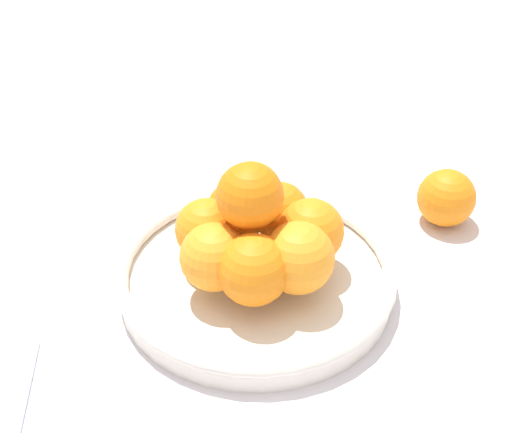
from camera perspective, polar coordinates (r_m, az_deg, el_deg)
The scene contains 4 objects.
ground_plane at distance 0.84m, azimuth 0.00°, elevation -5.74°, with size 4.00×4.00×0.00m, color silver.
fruit_bowl at distance 0.83m, azimuth 0.00°, elevation -4.79°, with size 0.32×0.32×0.04m.
orange_pile at distance 0.78m, azimuth 0.09°, elevation -1.20°, with size 0.19×0.19×0.13m.
stray_orange at distance 0.95m, azimuth 14.98°, elevation 1.46°, with size 0.08×0.08×0.08m, color orange.
Camera 1 is at (0.37, 0.50, 0.56)m, focal length 50.00 mm.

